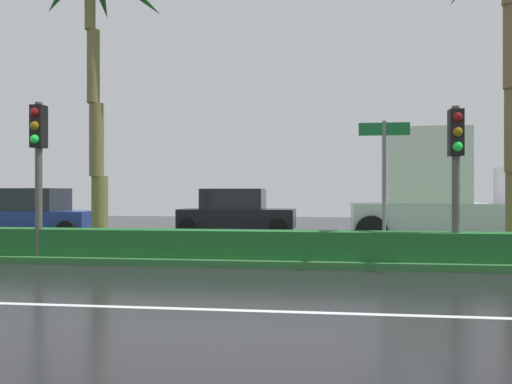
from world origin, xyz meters
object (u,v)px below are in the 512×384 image
at_px(traffic_signal_median_right, 456,155).
at_px(car_in_traffic_leading, 32,215).
at_px(box_truck_lead, 458,194).
at_px(traffic_signal_median_left, 38,150).
at_px(street_name_sign, 384,170).
at_px(car_in_traffic_second, 236,212).

height_order(traffic_signal_median_right, car_in_traffic_leading, traffic_signal_median_right).
bearing_deg(traffic_signal_median_right, box_truck_lead, 77.21).
bearing_deg(traffic_signal_median_right, traffic_signal_median_left, -178.76).
xyz_separation_m(street_name_sign, car_in_traffic_second, (-4.70, 8.03, -1.25)).
bearing_deg(traffic_signal_median_right, street_name_sign, 159.34).
xyz_separation_m(street_name_sign, car_in_traffic_leading, (-11.25, 5.18, -1.25)).
bearing_deg(car_in_traffic_second, car_in_traffic_leading, -156.48).
bearing_deg(car_in_traffic_second, traffic_signal_median_left, -108.86).
xyz_separation_m(traffic_signal_median_left, street_name_sign, (7.68, 0.72, -0.46)).
relative_size(traffic_signal_median_right, car_in_traffic_second, 0.75).
bearing_deg(street_name_sign, car_in_traffic_leading, 155.30).
height_order(street_name_sign, car_in_traffic_second, street_name_sign).
xyz_separation_m(street_name_sign, box_truck_lead, (2.61, 4.82, -0.53)).
relative_size(traffic_signal_median_left, traffic_signal_median_right, 1.08).
xyz_separation_m(traffic_signal_median_left, car_in_traffic_second, (2.99, 8.75, -1.71)).
height_order(traffic_signal_median_right, street_name_sign, traffic_signal_median_right).
xyz_separation_m(traffic_signal_median_right, street_name_sign, (-1.40, 0.53, -0.28)).
bearing_deg(traffic_signal_median_right, car_in_traffic_second, 125.46).
relative_size(car_in_traffic_second, box_truck_lead, 0.67).
relative_size(traffic_signal_median_left, car_in_traffic_leading, 0.81).
distance_m(car_in_traffic_leading, car_in_traffic_second, 7.15).
relative_size(traffic_signal_median_right, street_name_sign, 1.07).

